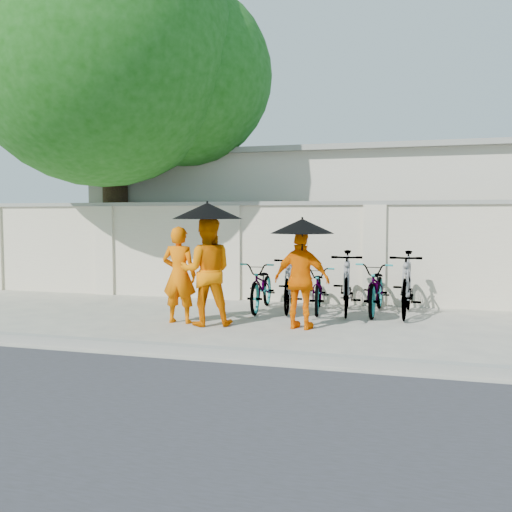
# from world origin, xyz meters

# --- Properties ---
(ground) EXTENTS (80.00, 80.00, 0.00)m
(ground) POSITION_xyz_m (0.00, 0.00, 0.00)
(ground) COLOR #ADA792
(kerb) EXTENTS (40.00, 0.16, 0.12)m
(kerb) POSITION_xyz_m (0.00, -1.70, 0.06)
(kerb) COLOR gray
(kerb) RESTS_ON ground
(compound_wall) EXTENTS (20.00, 0.30, 2.00)m
(compound_wall) POSITION_xyz_m (1.00, 3.20, 1.00)
(compound_wall) COLOR beige
(compound_wall) RESTS_ON ground
(building_behind) EXTENTS (14.00, 6.00, 3.20)m
(building_behind) POSITION_xyz_m (2.00, 7.00, 1.60)
(building_behind) COLOR #BCB7A6
(building_behind) RESTS_ON ground
(shade_tree) EXTENTS (6.70, 6.20, 8.20)m
(shade_tree) POSITION_xyz_m (-3.66, 2.97, 5.10)
(shade_tree) COLOR #4E3824
(shade_tree) RESTS_ON ground
(monk_left) EXTENTS (0.60, 0.40, 1.61)m
(monk_left) POSITION_xyz_m (-0.97, 0.29, 0.80)
(monk_left) COLOR #E86500
(monk_left) RESTS_ON ground
(monk_center) EXTENTS (1.03, 0.91, 1.77)m
(monk_center) POSITION_xyz_m (-0.46, 0.23, 0.88)
(monk_center) COLOR orange
(monk_center) RESTS_ON ground
(parasol_center) EXTENTS (1.13, 1.13, 0.99)m
(parasol_center) POSITION_xyz_m (-0.41, 0.15, 1.86)
(parasol_center) COLOR black
(parasol_center) RESTS_ON ground
(monk_right) EXTENTS (0.96, 0.52, 1.55)m
(monk_right) POSITION_xyz_m (1.09, 0.34, 0.77)
(monk_right) COLOR #FF7100
(monk_right) RESTS_ON ground
(parasol_right) EXTENTS (0.99, 0.99, 0.86)m
(parasol_right) POSITION_xyz_m (1.11, 0.26, 1.62)
(parasol_right) COLOR black
(parasol_right) RESTS_ON ground
(bike_0) EXTENTS (0.75, 1.81, 0.93)m
(bike_0) POSITION_xyz_m (0.02, 1.88, 0.46)
(bike_0) COLOR gray
(bike_0) RESTS_ON ground
(bike_1) EXTENTS (0.71, 1.82, 1.06)m
(bike_1) POSITION_xyz_m (0.54, 1.93, 0.53)
(bike_1) COLOR gray
(bike_1) RESTS_ON ground
(bike_2) EXTENTS (0.80, 1.72, 0.87)m
(bike_2) POSITION_xyz_m (1.07, 2.03, 0.43)
(bike_2) COLOR gray
(bike_2) RESTS_ON ground
(bike_3) EXTENTS (0.73, 1.95, 1.15)m
(bike_3) POSITION_xyz_m (1.60, 1.97, 0.57)
(bike_3) COLOR gray
(bike_3) RESTS_ON ground
(bike_4) EXTENTS (0.70, 1.85, 0.96)m
(bike_4) POSITION_xyz_m (2.13, 2.10, 0.48)
(bike_4) COLOR gray
(bike_4) RESTS_ON ground
(bike_5) EXTENTS (0.62, 1.94, 1.15)m
(bike_5) POSITION_xyz_m (2.65, 2.01, 0.58)
(bike_5) COLOR gray
(bike_5) RESTS_ON ground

